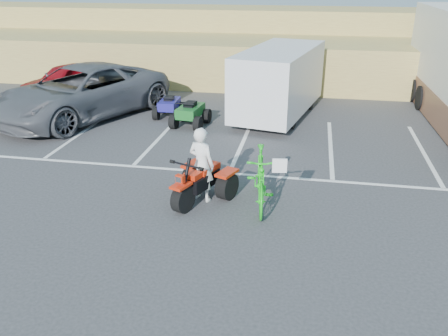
% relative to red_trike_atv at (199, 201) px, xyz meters
% --- Properties ---
extents(ground, '(100.00, 100.00, 0.00)m').
position_rel_red_trike_atv_xyz_m(ground, '(0.42, -0.66, 0.00)').
color(ground, '#323235').
rests_on(ground, ground).
extents(parking_stripes, '(28.00, 5.16, 0.01)m').
position_rel_red_trike_atv_xyz_m(parking_stripes, '(1.28, 3.41, 0.00)').
color(parking_stripes, white).
rests_on(parking_stripes, ground).
extents(grass_embankment, '(40.00, 8.50, 3.10)m').
position_rel_red_trike_atv_xyz_m(grass_embankment, '(0.42, 14.82, 1.42)').
color(grass_embankment, '#9B8146').
rests_on(grass_embankment, ground).
extents(red_trike_atv, '(1.82, 2.06, 1.11)m').
position_rel_red_trike_atv_xyz_m(red_trike_atv, '(0.00, 0.00, 0.00)').
color(red_trike_atv, red).
rests_on(red_trike_atv, ground).
extents(rider, '(0.75, 0.63, 1.77)m').
position_rel_red_trike_atv_xyz_m(rider, '(0.05, 0.14, 0.88)').
color(rider, white).
rests_on(rider, ground).
extents(green_dirt_bike, '(0.93, 2.29, 1.34)m').
position_rel_red_trike_atv_xyz_m(green_dirt_bike, '(1.43, 0.09, 0.67)').
color(green_dirt_bike, '#14BF19').
rests_on(green_dirt_bike, ground).
extents(grey_pickup, '(5.60, 7.34, 1.85)m').
position_rel_red_trike_atv_xyz_m(grey_pickup, '(-5.71, 5.88, 0.93)').
color(grey_pickup, '#4C4F55').
rests_on(grey_pickup, ground).
extents(red_car, '(3.17, 4.22, 1.34)m').
position_rel_red_trike_atv_xyz_m(red_car, '(-7.87, 8.83, 0.67)').
color(red_car, maroon).
rests_on(red_car, ground).
extents(cargo_trailer, '(3.12, 5.54, 2.44)m').
position_rel_red_trike_atv_xyz_m(cargo_trailer, '(1.25, 7.39, 1.32)').
color(cargo_trailer, silver).
rests_on(cargo_trailer, ground).
extents(quad_atv_blue, '(1.03, 1.35, 0.85)m').
position_rel_red_trike_atv_xyz_m(quad_atv_blue, '(-2.64, 6.50, 0.00)').
color(quad_atv_blue, navy).
rests_on(quad_atv_blue, ground).
extents(quad_atv_green, '(1.22, 1.54, 0.94)m').
position_rel_red_trike_atv_xyz_m(quad_atv_green, '(-1.62, 5.60, 0.00)').
color(quad_atv_green, '#14591E').
rests_on(quad_atv_green, ground).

